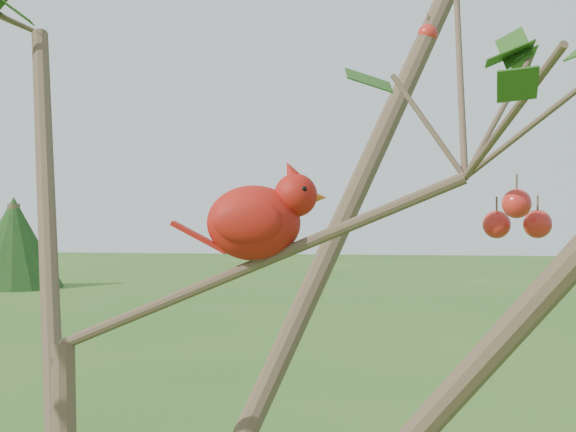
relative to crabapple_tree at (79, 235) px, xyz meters
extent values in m
sphere|color=red|center=(0.63, 0.11, 0.01)|extent=(0.04, 0.04, 0.04)
sphere|color=red|center=(0.57, 0.13, 0.01)|extent=(0.04, 0.04, 0.04)
sphere|color=red|center=(0.48, 0.62, 0.38)|extent=(0.04, 0.04, 0.04)
sphere|color=red|center=(0.59, 0.07, 0.04)|extent=(0.04, 0.04, 0.04)
ellipsoid|color=#B41B0F|center=(0.23, 0.10, 0.02)|extent=(0.15, 0.12, 0.11)
sphere|color=#B41B0F|center=(0.29, 0.11, 0.06)|extent=(0.07, 0.07, 0.06)
cone|color=#B41B0F|center=(0.28, 0.11, 0.09)|extent=(0.05, 0.04, 0.05)
cone|color=#D85914|center=(0.32, 0.11, 0.05)|extent=(0.03, 0.03, 0.02)
ellipsoid|color=black|center=(0.31, 0.11, 0.05)|extent=(0.02, 0.03, 0.03)
cube|color=#B41B0F|center=(0.15, 0.09, -0.01)|extent=(0.08, 0.04, 0.05)
ellipsoid|color=#B41B0F|center=(0.22, 0.14, 0.02)|extent=(0.10, 0.04, 0.06)
ellipsoid|color=#B41B0F|center=(0.22, 0.06, 0.02)|extent=(0.10, 0.04, 0.06)
cylinder|color=#463226|center=(-10.27, 21.49, -0.98)|extent=(0.34, 0.34, 2.29)
cone|color=#173813|center=(-10.27, 21.49, -0.88)|extent=(2.67, 2.67, 2.48)
camera|label=1|loc=(0.45, -1.16, 0.04)|focal=55.00mm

